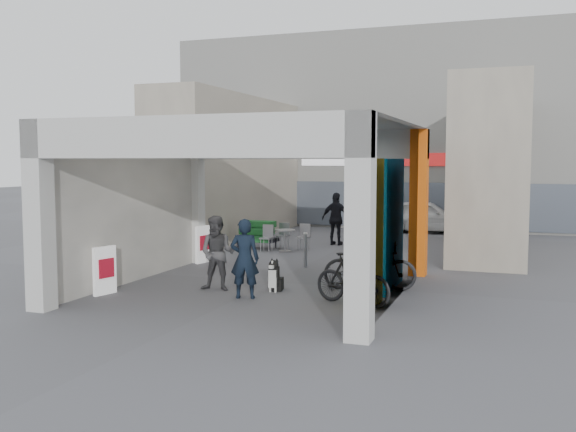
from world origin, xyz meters
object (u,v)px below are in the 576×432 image
at_px(bicycle_rear, 353,279).
at_px(man_elderly, 371,240).
at_px(man_back_turned, 218,253).
at_px(man_with_dog, 245,259).
at_px(bicycle_front, 370,266).
at_px(white_van, 425,216).
at_px(cafe_set, 284,241).
at_px(produce_stand, 257,238).
at_px(border_collie, 275,278).
at_px(man_crates, 336,219).

bearing_deg(bicycle_rear, man_elderly, 24.57).
bearing_deg(bicycle_rear, man_back_turned, 101.25).
bearing_deg(man_with_dog, bicycle_front, -156.63).
distance_m(man_elderly, white_van, 9.83).
distance_m(cafe_set, man_elderly, 4.90).
height_order(man_with_dog, bicycle_front, man_with_dog).
height_order(cafe_set, produce_stand, produce_stand).
relative_size(produce_stand, bicycle_front, 0.66).
distance_m(border_collie, man_back_turned, 1.33).
distance_m(man_with_dog, bicycle_rear, 2.21).
bearing_deg(bicycle_rear, border_collie, 87.37).
bearing_deg(man_elderly, bicycle_front, -65.84).
xyz_separation_m(produce_stand, bicycle_front, (4.80, -5.24, 0.18)).
bearing_deg(white_van, man_elderly, 174.66).
distance_m(cafe_set, man_with_dog, 7.00).
bearing_deg(man_with_dog, cafe_set, -90.31).
bearing_deg(man_elderly, man_crates, 126.16).
bearing_deg(cafe_set, bicycle_rear, -60.05).
xyz_separation_m(man_crates, bicycle_front, (2.64, -6.82, -0.34)).
relative_size(man_back_turned, bicycle_front, 0.81).
distance_m(man_back_turned, white_van, 12.94).
height_order(man_crates, bicycle_front, man_crates).
height_order(man_with_dog, bicycle_rear, man_with_dog).
bearing_deg(man_crates, bicycle_front, 115.95).
distance_m(bicycle_front, white_van, 11.54).
distance_m(man_crates, bicycle_front, 7.32).
height_order(produce_stand, man_elderly, man_elderly).
xyz_separation_m(cafe_set, man_with_dog, (1.64, -6.79, 0.52)).
bearing_deg(border_collie, white_van, 72.83).
xyz_separation_m(man_elderly, bicycle_rear, (0.36, -3.21, -0.36)).
distance_m(cafe_set, white_van, 7.27).
bearing_deg(border_collie, man_back_turned, -174.32).
relative_size(cafe_set, man_crates, 0.77).
height_order(border_collie, bicycle_front, bicycle_front).
distance_m(man_back_turned, man_crates, 7.97).
height_order(man_with_dog, man_elderly, man_elderly).
bearing_deg(produce_stand, man_back_turned, -82.06).
distance_m(man_back_turned, man_elderly, 3.91).
bearing_deg(border_collie, produce_stand, 105.50).
height_order(man_back_turned, white_van, man_back_turned).
bearing_deg(bicycle_front, border_collie, 100.98).
relative_size(produce_stand, man_elderly, 0.76).
distance_m(man_back_turned, bicycle_front, 3.26).
bearing_deg(bicycle_front, cafe_set, 24.46).
xyz_separation_m(cafe_set, border_collie, (1.96, -5.93, -0.00)).
bearing_deg(produce_stand, man_with_dog, -76.72).
xyz_separation_m(cafe_set, man_back_turned, (0.78, -6.27, 0.51)).
bearing_deg(bicycle_front, man_back_turned, 98.30).
distance_m(cafe_set, border_collie, 6.24).
distance_m(produce_stand, man_back_turned, 6.64).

